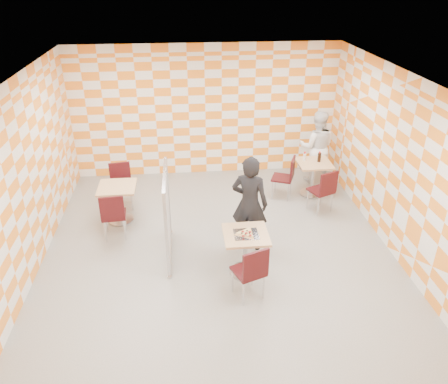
{
  "coord_description": "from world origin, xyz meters",
  "views": [
    {
      "loc": [
        -0.52,
        -6.11,
        4.47
      ],
      "look_at": [
        0.1,
        0.2,
        1.15
      ],
      "focal_mm": 35.0,
      "sensor_mm": 36.0,
      "label": 1
    }
  ],
  "objects_px": {
    "second_table": "(313,173)",
    "soda_bottle": "(319,157)",
    "chair_second_front": "(324,188)",
    "chair_empty_near": "(113,213)",
    "partition": "(167,215)",
    "sport_bottle": "(305,157)",
    "chair_main_front": "(252,270)",
    "main_table": "(246,246)",
    "man_white": "(316,147)",
    "chair_second_side": "(287,175)",
    "empty_table": "(118,197)",
    "man_dark": "(250,204)",
    "chair_empty_far": "(121,182)"
  },
  "relations": [
    {
      "from": "soda_bottle",
      "to": "man_dark",
      "type": "bearing_deg",
      "value": -133.43
    },
    {
      "from": "main_table",
      "to": "soda_bottle",
      "type": "bearing_deg",
      "value": 53.44
    },
    {
      "from": "chair_second_front",
      "to": "sport_bottle",
      "type": "relative_size",
      "value": 4.62
    },
    {
      "from": "man_white",
      "to": "sport_bottle",
      "type": "relative_size",
      "value": 8.29
    },
    {
      "from": "chair_empty_near",
      "to": "main_table",
      "type": "bearing_deg",
      "value": -28.65
    },
    {
      "from": "second_table",
      "to": "sport_bottle",
      "type": "relative_size",
      "value": 3.75
    },
    {
      "from": "main_table",
      "to": "chair_second_side",
      "type": "distance_m",
      "value": 2.76
    },
    {
      "from": "empty_table",
      "to": "chair_second_side",
      "type": "height_order",
      "value": "chair_second_side"
    },
    {
      "from": "chair_second_side",
      "to": "soda_bottle",
      "type": "distance_m",
      "value": 0.79
    },
    {
      "from": "empty_table",
      "to": "chair_empty_near",
      "type": "relative_size",
      "value": 0.81
    },
    {
      "from": "chair_main_front",
      "to": "partition",
      "type": "height_order",
      "value": "partition"
    },
    {
      "from": "empty_table",
      "to": "man_dark",
      "type": "height_order",
      "value": "man_dark"
    },
    {
      "from": "chair_second_side",
      "to": "partition",
      "type": "height_order",
      "value": "partition"
    },
    {
      "from": "chair_empty_far",
      "to": "man_white",
      "type": "xyz_separation_m",
      "value": [
        4.27,
        0.79,
        0.28
      ]
    },
    {
      "from": "second_table",
      "to": "chair_main_front",
      "type": "distance_m",
      "value": 3.7
    },
    {
      "from": "second_table",
      "to": "soda_bottle",
      "type": "relative_size",
      "value": 3.26
    },
    {
      "from": "chair_empty_far",
      "to": "sport_bottle",
      "type": "relative_size",
      "value": 4.62
    },
    {
      "from": "soda_bottle",
      "to": "chair_main_front",
      "type": "bearing_deg",
      "value": -120.82
    },
    {
      "from": "empty_table",
      "to": "sport_bottle",
      "type": "distance_m",
      "value": 3.95
    },
    {
      "from": "partition",
      "to": "man_white",
      "type": "xyz_separation_m",
      "value": [
        3.29,
        2.63,
        0.04
      ]
    },
    {
      "from": "chair_main_front",
      "to": "chair_empty_far",
      "type": "distance_m",
      "value": 3.81
    },
    {
      "from": "partition",
      "to": "chair_empty_near",
      "type": "bearing_deg",
      "value": 149.6
    },
    {
      "from": "chair_main_front",
      "to": "sport_bottle",
      "type": "relative_size",
      "value": 4.62
    },
    {
      "from": "chair_main_front",
      "to": "partition",
      "type": "xyz_separation_m",
      "value": [
        -1.22,
        1.27,
        0.25
      ]
    },
    {
      "from": "chair_second_front",
      "to": "man_dark",
      "type": "distance_m",
      "value": 1.98
    },
    {
      "from": "chair_second_front",
      "to": "chair_empty_near",
      "type": "xyz_separation_m",
      "value": [
        -4.03,
        -0.58,
        0.0
      ]
    },
    {
      "from": "man_white",
      "to": "soda_bottle",
      "type": "distance_m",
      "value": 0.66
    },
    {
      "from": "chair_main_front",
      "to": "chair_second_front",
      "type": "bearing_deg",
      "value": 52.96
    },
    {
      "from": "partition",
      "to": "sport_bottle",
      "type": "bearing_deg",
      "value": 35.9
    },
    {
      "from": "main_table",
      "to": "chair_main_front",
      "type": "distance_m",
      "value": 0.64
    },
    {
      "from": "partition",
      "to": "man_white",
      "type": "relative_size",
      "value": 0.93
    },
    {
      "from": "empty_table",
      "to": "soda_bottle",
      "type": "relative_size",
      "value": 3.26
    },
    {
      "from": "main_table",
      "to": "chair_second_side",
      "type": "relative_size",
      "value": 0.81
    },
    {
      "from": "empty_table",
      "to": "sport_bottle",
      "type": "height_order",
      "value": "sport_bottle"
    },
    {
      "from": "soda_bottle",
      "to": "man_white",
      "type": "bearing_deg",
      "value": 78.77
    },
    {
      "from": "main_table",
      "to": "chair_empty_near",
      "type": "distance_m",
      "value": 2.51
    },
    {
      "from": "partition",
      "to": "chair_main_front",
      "type": "bearing_deg",
      "value": -46.01
    },
    {
      "from": "man_dark",
      "to": "man_white",
      "type": "xyz_separation_m",
      "value": [
        1.9,
        2.52,
        -0.03
      ]
    },
    {
      "from": "main_table",
      "to": "chair_main_front",
      "type": "height_order",
      "value": "chair_main_front"
    },
    {
      "from": "main_table",
      "to": "chair_empty_far",
      "type": "xyz_separation_m",
      "value": [
        -2.2,
        2.47,
        0.04
      ]
    },
    {
      "from": "main_table",
      "to": "second_table",
      "type": "relative_size",
      "value": 1.0
    },
    {
      "from": "soda_bottle",
      "to": "chair_empty_far",
      "type": "bearing_deg",
      "value": -177.94
    },
    {
      "from": "second_table",
      "to": "man_dark",
      "type": "xyz_separation_m",
      "value": [
        -1.66,
        -1.84,
        0.35
      ]
    },
    {
      "from": "chair_empty_near",
      "to": "sport_bottle",
      "type": "xyz_separation_m",
      "value": [
        3.85,
        1.5,
        0.29
      ]
    },
    {
      "from": "second_table",
      "to": "sport_bottle",
      "type": "xyz_separation_m",
      "value": [
        -0.19,
        0.12,
        0.33
      ]
    },
    {
      "from": "chair_second_side",
      "to": "chair_empty_near",
      "type": "height_order",
      "value": "same"
    },
    {
      "from": "chair_main_front",
      "to": "man_white",
      "type": "bearing_deg",
      "value": 62.03
    },
    {
      "from": "chair_empty_far",
      "to": "partition",
      "type": "xyz_separation_m",
      "value": [
        0.98,
        -1.84,
        0.25
      ]
    },
    {
      "from": "chair_second_side",
      "to": "chair_empty_far",
      "type": "bearing_deg",
      "value": -179.88
    },
    {
      "from": "partition",
      "to": "second_table",
      "type": "bearing_deg",
      "value": 32.59
    }
  ]
}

